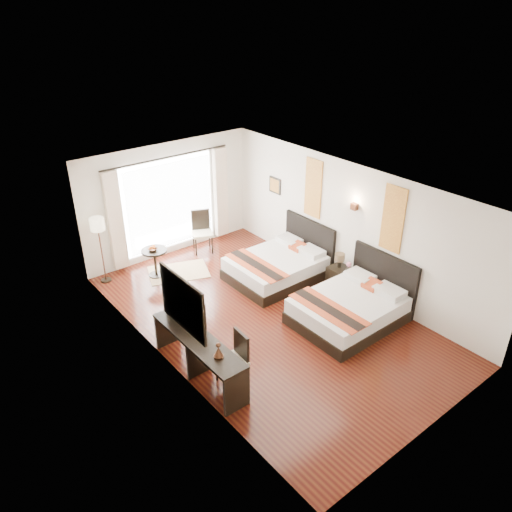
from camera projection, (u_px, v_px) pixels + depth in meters
floor at (267, 318)px, 10.14m from camera, size 4.50×7.50×0.01m
ceiling at (269, 188)px, 8.83m from camera, size 4.50×7.50×0.02m
wall_headboard at (348, 226)px, 10.72m from camera, size 0.01×7.50×2.80m
wall_desk at (164, 297)px, 8.24m from camera, size 0.01×7.50×2.80m
wall_window at (169, 200)px, 12.06m from camera, size 4.50×0.01×2.80m
wall_entry at (442, 356)px, 6.90m from camera, size 4.50×0.01×2.80m
window_glass at (169, 204)px, 12.09m from camera, size 2.40×0.02×2.20m
sheer_curtain at (171, 205)px, 12.05m from camera, size 2.30×0.02×2.10m
drape_left at (115, 221)px, 11.23m from camera, size 0.35×0.14×2.35m
drape_right at (221, 193)px, 12.84m from camera, size 0.35×0.14×2.35m
art_panel_near at (393, 219)px, 9.68m from camera, size 0.03×0.50×1.35m
art_panel_far at (313, 188)px, 11.20m from camera, size 0.03×0.50×1.35m
wall_sconce at (354, 207)px, 10.33m from camera, size 0.10×0.14×0.14m
mirror_frame at (182, 303)px, 7.80m from camera, size 0.04×1.25×0.95m
mirror_glass at (184, 303)px, 7.81m from camera, size 0.01×1.12×0.82m
bed_near at (351, 307)px, 9.91m from camera, size 2.12×1.65×1.20m
bed_far at (279, 265)px, 11.43m from camera, size 2.10×1.64×1.18m
nightstand at (341, 279)px, 10.99m from camera, size 0.44×0.54×0.52m
table_lamp at (340, 258)px, 10.84m from camera, size 0.21×0.21×0.34m
vase at (348, 270)px, 10.70m from camera, size 0.18×0.18×0.14m
console_desk at (199, 356)px, 8.47m from camera, size 0.50×2.20×0.76m
television at (182, 312)px, 8.54m from camera, size 0.38×0.89×0.52m
bronze_figurine at (218, 351)px, 7.82m from camera, size 0.18×0.18×0.24m
desk_chair at (233, 368)px, 8.34m from camera, size 0.47×0.47×0.95m
floor_lamp at (98, 229)px, 10.81m from camera, size 0.31×0.31×1.56m
side_table at (155, 263)px, 11.48m from camera, size 0.58×0.58×0.67m
fruit_bowl at (153, 249)px, 11.29m from camera, size 0.26×0.26×0.05m
window_chair at (203, 239)px, 12.62m from camera, size 0.64×0.64×1.05m
jute_rug at (179, 272)px, 11.77m from camera, size 1.61×1.36×0.01m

